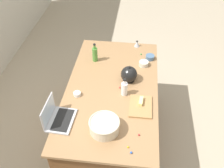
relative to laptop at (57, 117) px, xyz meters
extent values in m
plane|color=#B7A88E|center=(0.51, -0.45, -0.95)|extent=(12.00, 12.00, 0.00)
cube|color=brown|center=(0.51, -0.45, -0.51)|extent=(1.74, 0.91, 0.87)
cube|color=#9E754C|center=(0.51, -0.45, -0.06)|extent=(1.80, 0.97, 0.03)
cube|color=#B7B7BC|center=(0.00, -0.04, -0.04)|extent=(0.32, 0.23, 0.02)
cube|color=black|center=(0.00, -0.05, -0.03)|extent=(0.28, 0.17, 0.00)
cube|color=#B7B7BC|center=(0.00, 0.08, 0.07)|extent=(0.30, 0.02, 0.20)
cube|color=silver|center=(0.00, 0.07, 0.07)|extent=(0.27, 0.02, 0.18)
cylinder|color=beige|center=(-0.06, -0.45, 0.01)|extent=(0.27, 0.27, 0.11)
cylinder|color=black|center=(-0.06, -0.45, 0.02)|extent=(0.22, 0.22, 0.10)
torus|color=beige|center=(-0.06, -0.45, 0.07)|extent=(0.28, 0.28, 0.02)
cylinder|color=#4C8C38|center=(0.97, -0.19, 0.04)|extent=(0.06, 0.06, 0.17)
cylinder|color=#4C8C38|center=(0.97, -0.19, 0.15)|extent=(0.03, 0.03, 0.05)
cylinder|color=black|center=(0.97, -0.19, 0.18)|extent=(0.03, 0.03, 0.01)
cylinder|color=white|center=(0.43, -0.59, 0.03)|extent=(0.07, 0.07, 0.15)
cylinder|color=white|center=(0.43, -0.59, 0.12)|extent=(0.03, 0.03, 0.04)
cylinder|color=black|center=(0.43, -0.59, 0.15)|extent=(0.03, 0.03, 0.01)
cylinder|color=black|center=(0.65, -0.62, -0.04)|extent=(0.13, 0.13, 0.01)
sphere|color=black|center=(0.65, -0.62, 0.03)|extent=(0.18, 0.18, 0.18)
cone|color=black|center=(0.74, -0.62, 0.05)|extent=(0.08, 0.03, 0.07)
sphere|color=black|center=(0.65, -0.62, 0.13)|extent=(0.02, 0.02, 0.02)
cube|color=#AD7F4C|center=(0.26, -0.76, -0.04)|extent=(0.30, 0.22, 0.02)
cube|color=#F4E58C|center=(0.31, -0.76, -0.01)|extent=(0.11, 0.05, 0.04)
cylinder|color=beige|center=(0.94, -0.77, -0.02)|extent=(0.11, 0.11, 0.05)
cylinder|color=white|center=(0.35, -0.11, -0.03)|extent=(0.07, 0.07, 0.04)
cylinder|color=slate|center=(1.08, -0.85, -0.02)|extent=(0.10, 0.10, 0.05)
cone|color=#B2B2B7|center=(1.34, -0.68, -0.01)|extent=(0.07, 0.07, 0.07)
cylinder|color=black|center=(1.34, -0.68, 0.03)|extent=(0.02, 0.02, 0.01)
sphere|color=red|center=(0.13, -0.40, -0.04)|extent=(0.02, 0.02, 0.02)
sphere|color=yellow|center=(-0.14, -0.49, -0.04)|extent=(0.02, 0.02, 0.02)
sphere|color=yellow|center=(-0.22, -0.67, -0.04)|extent=(0.02, 0.02, 0.02)
sphere|color=#CC3399|center=(-0.05, -0.03, -0.04)|extent=(0.02, 0.02, 0.02)
sphere|color=red|center=(0.51, -0.53, -0.04)|extent=(0.02, 0.02, 0.02)
sphere|color=red|center=(-0.08, -0.76, -0.04)|extent=(0.02, 0.02, 0.02)
sphere|color=blue|center=(-0.27, -0.70, -0.04)|extent=(0.02, 0.02, 0.02)
sphere|color=green|center=(1.16, -0.74, -0.04)|extent=(0.02, 0.02, 0.02)
camera|label=1|loc=(-1.47, -0.68, 1.79)|focal=40.76mm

